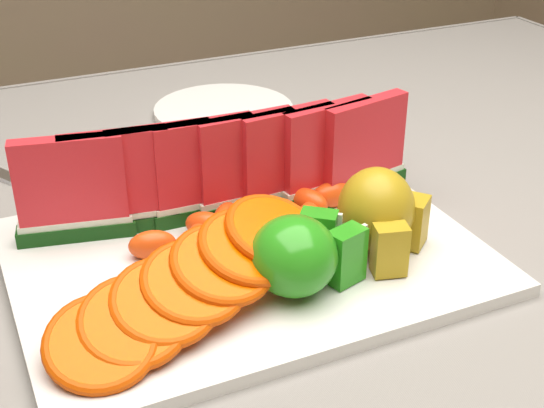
% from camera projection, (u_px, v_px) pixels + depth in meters
% --- Properties ---
extents(table, '(1.40, 0.90, 0.75)m').
position_uv_depth(table, '(251.00, 319.00, 0.77)').
color(table, '#472315').
rests_on(table, ground).
extents(tablecloth, '(1.53, 1.03, 0.20)m').
position_uv_depth(tablecloth, '(250.00, 267.00, 0.74)').
color(tablecloth, gray).
rests_on(tablecloth, table).
extents(platter, '(0.40, 0.30, 0.01)m').
position_uv_depth(platter, '(246.00, 256.00, 0.67)').
color(platter, silver).
rests_on(platter, tablecloth).
extents(apple_cluster, '(0.11, 0.09, 0.07)m').
position_uv_depth(apple_cluster, '(301.00, 254.00, 0.60)').
color(apple_cluster, '#328017').
rests_on(apple_cluster, platter).
extents(pear_cluster, '(0.09, 0.09, 0.08)m').
position_uv_depth(pear_cluster, '(379.00, 212.00, 0.65)').
color(pear_cluster, '#B16905').
rests_on(pear_cluster, platter).
extents(side_plate, '(0.20, 0.20, 0.01)m').
position_uv_depth(side_plate, '(224.00, 111.00, 0.98)').
color(side_plate, silver).
rests_on(side_plate, tablecloth).
extents(watermelon_row, '(0.39, 0.07, 0.10)m').
position_uv_depth(watermelon_row, '(226.00, 170.00, 0.70)').
color(watermelon_row, '#103A15').
rests_on(watermelon_row, platter).
extents(orange_fan_front, '(0.26, 0.15, 0.06)m').
position_uv_depth(orange_fan_front, '(194.00, 282.00, 0.57)').
color(orange_fan_front, '#EB5A0D').
rests_on(orange_fan_front, platter).
extents(orange_fan_back, '(0.38, 0.11, 0.05)m').
position_uv_depth(orange_fan_back, '(224.00, 164.00, 0.77)').
color(orange_fan_back, '#EB5A0D').
rests_on(orange_fan_back, platter).
extents(tangerine_segments, '(0.23, 0.08, 0.03)m').
position_uv_depth(tangerine_segments, '(254.00, 219.00, 0.69)').
color(tangerine_segments, orange).
rests_on(tangerine_segments, platter).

